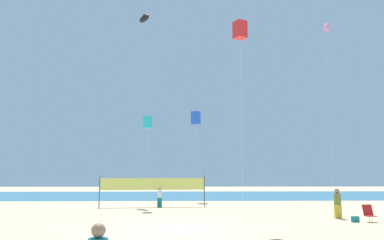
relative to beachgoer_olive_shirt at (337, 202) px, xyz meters
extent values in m
plane|color=#D1BC89|center=(-8.86, -4.41, -0.90)|extent=(120.00, 120.00, 0.00)
cube|color=teal|center=(-8.86, 24.61, -0.90)|extent=(120.00, 20.00, 0.01)
sphere|color=#997051|center=(-10.45, -14.94, 0.57)|extent=(0.27, 0.27, 0.27)
cube|color=gold|center=(0.00, 0.00, -0.52)|extent=(0.37, 0.22, 0.77)
cylinder|color=olive|center=(0.00, 0.00, 0.18)|extent=(0.39, 0.39, 0.64)
sphere|color=#997051|center=(0.00, 0.00, 0.64)|extent=(0.28, 0.28, 0.28)
cube|color=#19727A|center=(-10.55, 7.87, -0.55)|extent=(0.34, 0.21, 0.71)
cylinder|color=white|center=(-10.55, 7.87, 0.11)|extent=(0.36, 0.36, 0.59)
sphere|color=tan|center=(-10.55, 7.87, 0.53)|extent=(0.26, 0.26, 0.26)
cube|color=red|center=(1.02, -1.76, -0.58)|extent=(0.52, 0.48, 0.03)
cube|color=red|center=(1.02, -1.47, -0.30)|extent=(0.52, 0.23, 0.57)
cylinder|color=silver|center=(1.02, -1.90, -0.74)|extent=(0.03, 0.03, 0.32)
cylinder|color=silver|center=(1.02, -1.62, -0.74)|extent=(0.03, 0.03, 0.32)
cylinder|color=#4C4C51|center=(-15.13, 7.89, 0.30)|extent=(0.08, 0.08, 2.40)
cylinder|color=#4C4C51|center=(-7.09, 8.76, 0.30)|extent=(0.08, 0.08, 2.40)
cube|color=#EAE566|center=(-11.11, 8.32, 0.83)|extent=(8.04, 0.89, 0.90)
cube|color=#19727A|center=(0.22, -1.69, -0.75)|extent=(0.38, 0.19, 0.31)
cylinder|color=silver|center=(-12.63, 14.47, 7.95)|extent=(0.01, 0.01, 17.70)
ellipsoid|color=black|center=(-12.63, 14.47, 16.80)|extent=(1.42, 1.73, 0.64)
cube|color=red|center=(-12.63, 14.47, 17.05)|extent=(0.33, 0.06, 0.42)
cylinder|color=silver|center=(-7.52, 15.08, 3.05)|extent=(0.01, 0.01, 7.90)
cube|color=blue|center=(-7.52, 15.08, 7.00)|extent=(0.97, 0.97, 1.23)
cylinder|color=silver|center=(-5.78, -2.37, 4.20)|extent=(0.01, 0.01, 10.20)
cube|color=red|center=(-5.78, -2.37, 9.30)|extent=(0.79, 0.79, 0.93)
cylinder|color=silver|center=(-11.47, 6.77, 2.29)|extent=(0.01, 0.01, 6.38)
cube|color=#26BFCC|center=(-11.47, 6.77, 5.47)|extent=(0.69, 0.69, 0.88)
cylinder|color=silver|center=(4.25, 11.54, 7.01)|extent=(0.01, 0.01, 15.82)
cone|color=pink|center=(4.25, 11.54, 14.92)|extent=(0.56, 0.99, 0.95)
camera|label=1|loc=(-8.92, -22.45, 1.61)|focal=36.58mm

